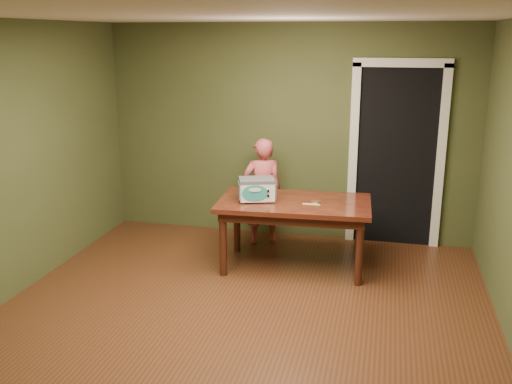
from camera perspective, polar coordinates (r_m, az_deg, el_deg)
floor at (r=5.08m, az=-2.11°, el=-13.40°), size 5.00×5.00×0.00m
room_shell at (r=4.52m, az=-2.32°, el=5.94°), size 4.52×5.02×2.61m
doorway at (r=7.21m, az=13.83°, el=3.83°), size 1.10×0.66×2.25m
dining_table at (r=6.09m, az=3.83°, el=-1.80°), size 1.65×0.99×0.75m
toy_oven at (r=6.02m, az=0.07°, el=0.34°), size 0.45×0.36×0.24m
baking_pan at (r=6.00m, az=5.99°, el=-1.00°), size 0.10×0.10×0.02m
spatula at (r=5.94m, az=5.55°, el=-1.22°), size 0.18×0.03×0.01m
child at (r=6.80m, az=0.63°, el=0.05°), size 0.55×0.46×1.29m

